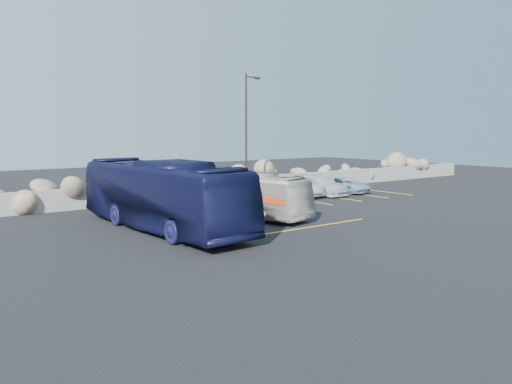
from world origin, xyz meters
TOP-DOWN VIEW (x-y plane):
  - ground at (0.00, 0.00)m, footprint 90.00×90.00m
  - seawall at (0.00, 12.00)m, footprint 60.00×0.40m
  - riprap_pile at (0.00, 13.20)m, footprint 54.00×2.80m
  - parking_lines at (4.64, 5.57)m, footprint 18.16×9.36m
  - lamppost at (2.56, 9.50)m, footprint 1.14×0.18m
  - vintage_bus at (-1.39, 4.72)m, footprint 3.63×8.52m
  - tour_coach at (-6.24, 3.85)m, footprint 3.20×11.36m
  - car_a at (4.12, 8.74)m, footprint 1.94×4.26m
  - car_b at (6.08, 8.75)m, footprint 1.48×4.16m
  - car_c at (8.14, 8.54)m, footprint 2.15×4.72m
  - car_d at (10.40, 8.37)m, footprint 2.15×4.14m

SIDE VIEW (x-z plane):
  - ground at x=0.00m, z-range 0.00..0.00m
  - parking_lines at x=4.64m, z-range 0.00..0.01m
  - car_d at x=10.40m, z-range 0.00..1.11m
  - seawall at x=0.00m, z-range 0.00..1.20m
  - car_c at x=8.14m, z-range 0.00..1.34m
  - car_b at x=6.08m, z-range 0.00..1.37m
  - car_a at x=4.12m, z-range 0.00..1.42m
  - vintage_bus at x=-1.39m, z-range 0.00..2.31m
  - riprap_pile at x=0.00m, z-range 0.00..2.60m
  - tour_coach at x=-6.24m, z-range 0.00..3.13m
  - lamppost at x=2.56m, z-range 0.30..8.30m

